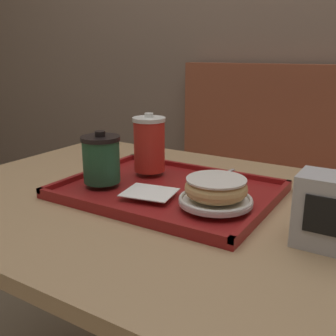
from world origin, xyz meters
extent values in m
cube|color=#7A6656|center=(0.00, 1.10, 1.20)|extent=(8.00, 0.05, 2.40)
cube|color=brown|center=(0.22, 0.84, 0.23)|extent=(1.36, 0.44, 0.45)
cube|color=brown|center=(0.22, 1.02, 0.73)|extent=(1.36, 0.08, 0.55)
cube|color=tan|center=(0.00, 0.00, 0.71)|extent=(1.06, 0.81, 0.03)
cylinder|color=#333338|center=(0.00, 0.00, 0.35)|extent=(0.08, 0.08, 0.70)
cube|color=maroon|center=(0.02, 0.02, 0.73)|extent=(0.48, 0.36, 0.01)
cube|color=maroon|center=(0.02, -0.15, 0.74)|extent=(0.48, 0.01, 0.01)
cube|color=maroon|center=(0.02, 0.20, 0.74)|extent=(0.48, 0.01, 0.01)
cube|color=maroon|center=(-0.21, 0.02, 0.74)|extent=(0.01, 0.36, 0.01)
cube|color=maroon|center=(0.26, 0.02, 0.74)|extent=(0.01, 0.36, 0.01)
cube|color=white|center=(0.02, -0.05, 0.75)|extent=(0.13, 0.11, 0.00)
cylinder|color=#235638|center=(-0.12, -0.04, 0.80)|extent=(0.09, 0.09, 0.10)
cylinder|color=black|center=(-0.12, -0.04, 0.86)|extent=(0.09, 0.09, 0.01)
cylinder|color=black|center=(-0.12, -0.04, 0.87)|extent=(0.02, 0.02, 0.01)
cylinder|color=red|center=(-0.08, 0.09, 0.82)|extent=(0.08, 0.08, 0.13)
cylinder|color=white|center=(-0.08, 0.09, 0.89)|extent=(0.08, 0.08, 0.01)
cylinder|color=white|center=(-0.08, 0.09, 0.90)|extent=(0.02, 0.02, 0.01)
cylinder|color=white|center=(0.17, -0.03, 0.75)|extent=(0.15, 0.15, 0.01)
torus|color=white|center=(0.17, -0.03, 0.76)|extent=(0.15, 0.15, 0.01)
torus|color=#DBB270|center=(0.17, -0.03, 0.78)|extent=(0.13, 0.13, 0.04)
cylinder|color=white|center=(0.17, -0.03, 0.80)|extent=(0.12, 0.12, 0.00)
ellipsoid|color=silver|center=(0.09, 0.06, 0.76)|extent=(0.03, 0.04, 0.01)
cube|color=silver|center=(0.10, 0.14, 0.75)|extent=(0.03, 0.13, 0.00)
cube|color=#B7B7BC|center=(0.39, -0.05, 0.79)|extent=(0.11, 0.08, 0.13)
cube|color=black|center=(0.39, -0.09, 0.80)|extent=(0.06, 0.00, 0.06)
camera|label=1|loc=(0.48, -0.72, 1.05)|focal=42.00mm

